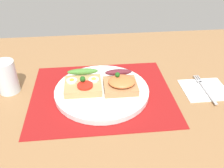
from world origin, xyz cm
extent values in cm
cube|color=#9A6E44|center=(0.00, 0.00, -1.60)|extent=(120.00, 90.00, 3.20)
cube|color=maroon|center=(0.00, 0.00, 0.15)|extent=(41.19, 33.69, 0.30)
cylinder|color=white|center=(0.00, 0.00, 1.09)|extent=(27.52, 27.52, 1.58)
cube|color=tan|center=(-5.36, 0.54, 2.89)|extent=(10.53, 9.07, 2.03)
cylinder|color=red|center=(-4.76, -1.18, 4.20)|extent=(4.44, 4.44, 0.60)
ellipsoid|color=#498334|center=(-5.36, 5.48, 4.80)|extent=(9.27, 2.20, 1.80)
sphere|color=#1E5919|center=(-5.34, 0.54, 5.30)|extent=(1.60, 1.60, 1.60)
cylinder|color=white|center=(-8.52, 1.71, 4.15)|extent=(3.08, 3.08, 0.50)
cylinder|color=yellow|center=(-8.52, 1.71, 4.48)|extent=(1.39, 1.39, 0.16)
cylinder|color=white|center=(-2.20, 1.63, 4.15)|extent=(3.08, 3.08, 0.50)
cylinder|color=yellow|center=(-2.20, 1.63, 4.48)|extent=(1.39, 1.39, 0.16)
cube|color=#B07F4F|center=(5.36, -0.57, 2.86)|extent=(9.54, 8.49, 1.97)
ellipsoid|color=orange|center=(5.74, -1.01, 4.81)|extent=(7.82, 6.79, 1.92)
ellipsoid|color=maroon|center=(5.36, 4.08, 4.75)|extent=(8.11, 2.20, 1.80)
sphere|color=#1E5919|center=(4.56, 0.03, 6.47)|extent=(1.40, 1.40, 1.40)
cube|color=white|center=(31.10, -1.10, 0.30)|extent=(13.22, 11.52, 0.60)
cube|color=#B7B7BC|center=(30.95, -3.40, 0.76)|extent=(0.80, 11.46, 0.32)
cube|color=#B7B7BC|center=(30.95, 2.54, 0.76)|extent=(1.50, 1.20, 0.32)
cube|color=#B7B7BC|center=(30.30, 4.54, 0.76)|extent=(0.32, 2.80, 0.32)
cube|color=#B7B7BC|center=(30.95, 4.54, 0.76)|extent=(0.32, 2.80, 0.32)
cube|color=#B7B7BC|center=(31.60, 4.54, 0.76)|extent=(0.32, 2.80, 0.32)
cylinder|color=silver|center=(-27.36, 4.41, 4.96)|extent=(6.01, 6.01, 9.91)
camera|label=1|loc=(-3.01, -58.52, 43.34)|focal=39.42mm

